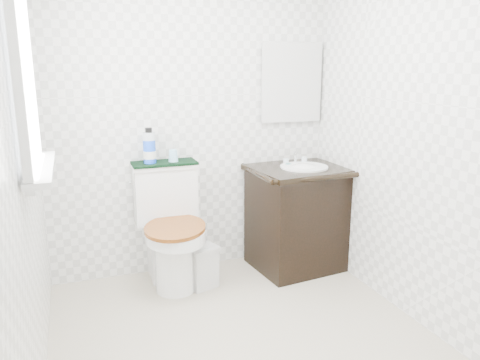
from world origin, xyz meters
TOP-DOWN VIEW (x-y plane):
  - floor at (0.00, 0.00)m, footprint 2.40×2.40m
  - wall_back at (0.00, 1.20)m, footprint 2.40×0.00m
  - wall_front at (0.00, -1.20)m, footprint 2.40×0.00m
  - wall_left at (-1.10, 0.00)m, footprint 0.00×2.40m
  - wall_right at (1.10, 0.00)m, footprint 0.00×2.40m
  - window at (-1.07, 0.25)m, footprint 0.02×0.70m
  - mirror at (0.82, 1.18)m, footprint 0.50×0.02m
  - toilet at (-0.25, 0.96)m, footprint 0.54×0.70m
  - vanity at (0.77, 0.90)m, footprint 0.76×0.67m
  - trash_bin at (-0.05, 0.80)m, footprint 0.26×0.23m
  - towel at (-0.25, 1.09)m, footprint 0.47×0.22m
  - mouthwash_bottle at (-0.35, 1.08)m, footprint 0.09×0.09m
  - cup at (-0.18, 1.08)m, footprint 0.07×0.07m
  - soap_bar at (0.72, 0.99)m, footprint 0.07×0.04m

SIDE VIEW (x-z plane):
  - floor at x=0.00m, z-range 0.00..0.00m
  - trash_bin at x=-0.05m, z-range 0.00..0.31m
  - toilet at x=-0.25m, z-range -0.06..0.82m
  - vanity at x=0.77m, z-range -0.03..0.89m
  - soap_bar at x=0.72m, z-range 0.82..0.84m
  - towel at x=-0.25m, z-range 0.88..0.90m
  - cup at x=-0.18m, z-range 0.90..0.99m
  - mouthwash_bottle at x=-0.35m, z-range 0.89..1.14m
  - wall_back at x=0.00m, z-range 0.00..2.40m
  - wall_front at x=0.00m, z-range 0.00..2.40m
  - wall_left at x=-1.10m, z-range 0.00..2.40m
  - wall_right at x=1.10m, z-range 0.00..2.40m
  - mirror at x=0.82m, z-range 1.15..1.75m
  - window at x=-1.07m, z-range 1.10..2.00m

